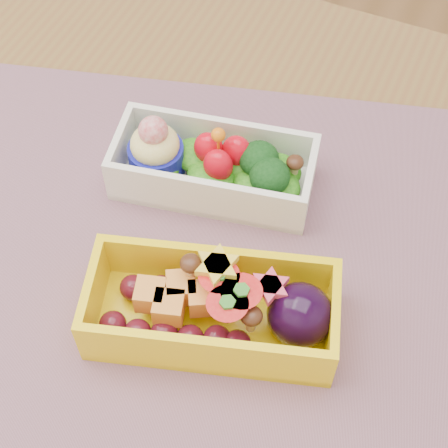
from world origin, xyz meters
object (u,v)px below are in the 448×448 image
at_px(table, 177,328).
at_px(bento_white, 212,166).
at_px(placemat, 214,251).
at_px(bento_yellow, 217,309).

height_order(table, bento_white, bento_white).
bearing_deg(bento_white, table, -96.94).
bearing_deg(table, placemat, 56.26).
height_order(table, bento_yellow, bento_yellow).
relative_size(placemat, bento_yellow, 2.47).
bearing_deg(bento_yellow, placemat, 99.79).
bearing_deg(bento_yellow, table, 136.23).
bearing_deg(bento_white, placemat, -75.84).
bearing_deg(placemat, bento_white, 114.74).
height_order(placemat, bento_white, bento_white).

